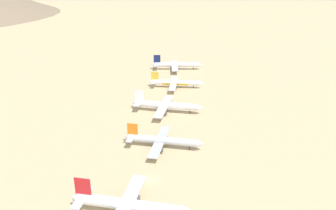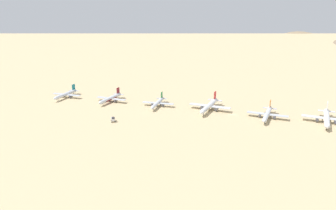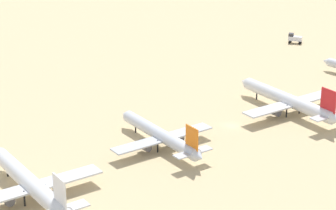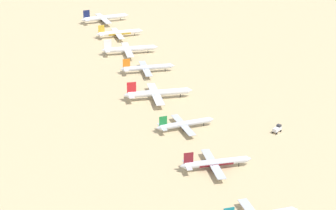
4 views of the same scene
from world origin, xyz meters
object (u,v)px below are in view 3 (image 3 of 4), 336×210
object	(u,v)px
parked_jet_3	(289,101)
service_truck	(295,38)
parked_jet_4	(161,135)
parked_jet_5	(30,183)

from	to	relation	value
parked_jet_3	service_truck	distance (m)	75.81
parked_jet_4	parked_jet_5	world-z (taller)	parked_jet_5
parked_jet_3	parked_jet_5	distance (m)	83.47
parked_jet_5	service_truck	distance (m)	149.34
parked_jet_3	parked_jet_4	xyz separation A→B (m)	(9.68, 43.14, -0.47)
parked_jet_3	service_truck	world-z (taller)	parked_jet_3
parked_jet_3	service_truck	bearing A→B (deg)	-56.96
parked_jet_4	parked_jet_3	bearing A→B (deg)	-102.64
parked_jet_5	parked_jet_4	bearing A→B (deg)	-92.12
parked_jet_4	service_truck	distance (m)	111.27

